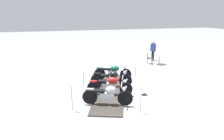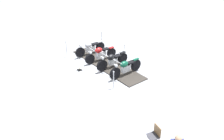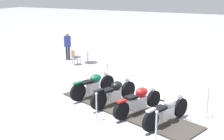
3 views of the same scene
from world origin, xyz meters
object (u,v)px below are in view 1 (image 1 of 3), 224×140
motorcycle_maroon (110,86)px  motorcycle_chrome (108,95)px  motorcycle_forest (113,72)px  stanchion_left_mid (84,85)px  stanchion_right_rear (136,72)px  info_placard (144,93)px  stanchion_left_front (72,103)px  bystander_person (153,49)px  cafe_table (159,58)px  stanchion_right_front (141,105)px  motorcycle_black (112,78)px  cafe_chair_near_table (149,58)px

motorcycle_maroon → motorcycle_chrome: bearing=-87.6°
motorcycle_forest → stanchion_left_mid: size_ratio=2.12×
motorcycle_maroon → stanchion_left_mid: (-1.08, -1.14, -0.21)m
stanchion_right_rear → motorcycle_maroon: bearing=-45.1°
motorcycle_forest → info_placard: size_ratio=5.88×
stanchion_left_front → bystander_person: bearing=135.2°
stanchion_left_front → motorcycle_maroon: bearing=121.2°
info_placard → cafe_table: 6.88m
stanchion_right_rear → info_placard: bearing=-14.8°
stanchion_right_front → info_placard: bearing=150.8°
cafe_table → info_placard: bearing=-35.5°
motorcycle_maroon → bystander_person: size_ratio=1.28×
motorcycle_forest → motorcycle_black: bearing=-90.8°
cafe_table → motorcycle_maroon: bearing=-47.4°
stanchion_left_mid → cafe_table: size_ratio=1.27×
cafe_chair_near_table → bystander_person: 1.43m
motorcycle_chrome → motorcycle_black: 2.39m
stanchion_right_rear → cafe_chair_near_table: bearing=141.8°
motorcycle_forest → motorcycle_maroon: bearing=-90.6°
stanchion_left_front → stanchion_right_rear: stanchion_left_front is taller
motorcycle_chrome → motorcycle_black: (-2.24, 0.84, -0.01)m
motorcycle_chrome → cafe_table: bearing=68.5°
motorcycle_chrome → stanchion_right_front: stanchion_right_front is taller
motorcycle_maroon → bystander_person: bearing=72.0°
motorcycle_black → stanchion_right_rear: size_ratio=2.07×
info_placard → stanchion_right_rear: bearing=-173.9°
cafe_chair_near_table → bystander_person: size_ratio=0.52×
motorcycle_chrome → bystander_person: bearing=73.6°
motorcycle_chrome → cafe_chair_near_table: motorcycle_chrome is taller
stanchion_left_front → motorcycle_black: bearing=133.9°
stanchion_right_front → bystander_person: size_ratio=0.68×
motorcycle_black → bystander_person: bearing=65.6°
cafe_chair_near_table → motorcycle_maroon: bearing=-98.0°
stanchion_left_mid → info_placard: 3.16m
stanchion_right_rear → stanchion_left_mid: stanchion_right_rear is taller
stanchion_left_front → cafe_chair_near_table: size_ratio=1.32×
motorcycle_maroon → info_placard: bearing=9.5°
motorcycle_black → stanchion_left_mid: motorcycle_black is taller
motorcycle_chrome → stanchion_left_front: size_ratio=1.84×
bystander_person → motorcycle_black: bearing=14.1°
stanchion_right_rear → info_placard: (2.77, -0.73, -0.30)m
cafe_chair_near_table → motorcycle_black: bearing=-101.8°
cafe_table → motorcycle_chrome: bearing=-43.9°
stanchion_right_front → stanchion_right_rear: bearing=159.1°
motorcycle_black → cafe_chair_near_table: size_ratio=2.51×
motorcycle_maroon → motorcycle_black: bearing=92.7°
motorcycle_black → cafe_chair_near_table: bearing=64.8°
stanchion_left_mid → cafe_table: (-4.11, 6.78, 0.25)m
motorcycle_forest → stanchion_right_rear: (-0.13, 1.53, -0.17)m
motorcycle_chrome → bystander_person: size_ratio=1.26×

